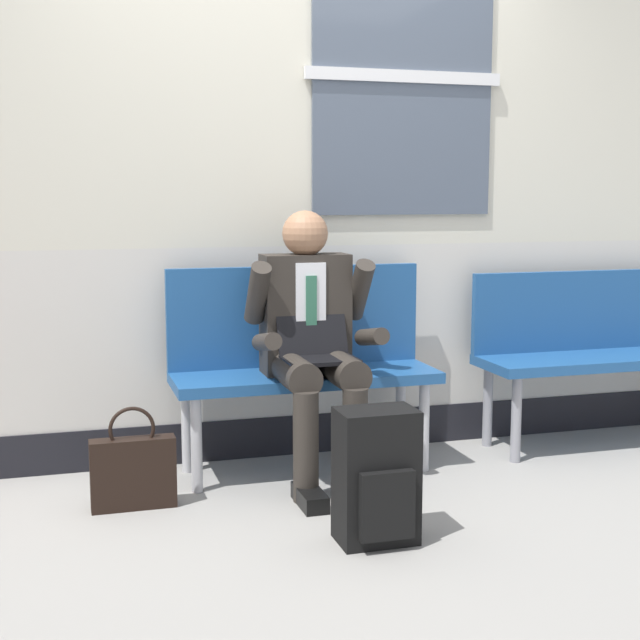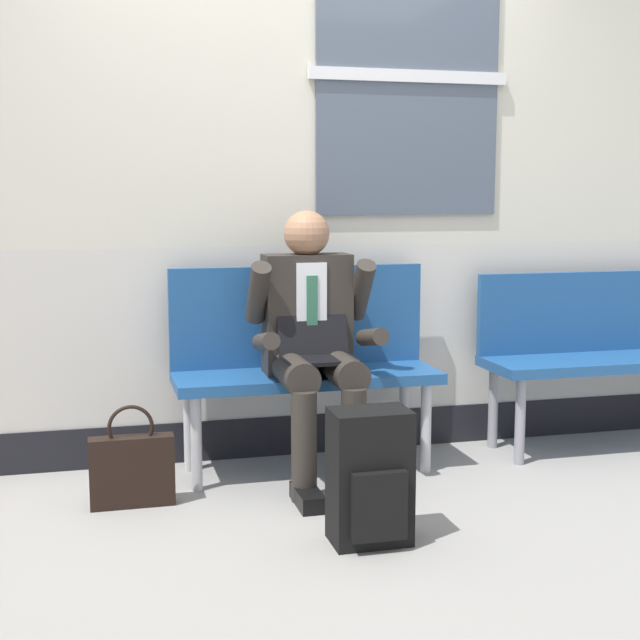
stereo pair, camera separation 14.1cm
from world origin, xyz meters
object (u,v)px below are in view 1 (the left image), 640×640
(bench_with_person, at_px, (301,354))
(person_seated, at_px, (313,339))
(handbag, at_px, (133,471))
(bench_empty, at_px, (593,343))
(backpack, at_px, (377,478))

(bench_with_person, height_order, person_seated, person_seated)
(bench_with_person, bearing_deg, handbag, -156.39)
(bench_empty, relative_size, handbag, 2.94)
(bench_empty, relative_size, person_seated, 1.04)
(bench_with_person, relative_size, backpack, 2.43)
(bench_empty, xyz_separation_m, backpack, (-1.56, -0.98, -0.28))
(handbag, bearing_deg, bench_with_person, 23.61)
(bench_empty, bearing_deg, backpack, -147.73)
(person_seated, relative_size, backpack, 2.41)
(bench_with_person, xyz_separation_m, person_seated, (0.00, -0.20, 0.10))
(bench_empty, distance_m, handbag, 2.46)
(bench_empty, xyz_separation_m, handbag, (-2.40, -0.35, -0.37))
(bench_with_person, distance_m, bench_empty, 1.58)
(bench_with_person, distance_m, handbag, 0.98)
(bench_with_person, xyz_separation_m, bench_empty, (1.58, -0.01, -0.02))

